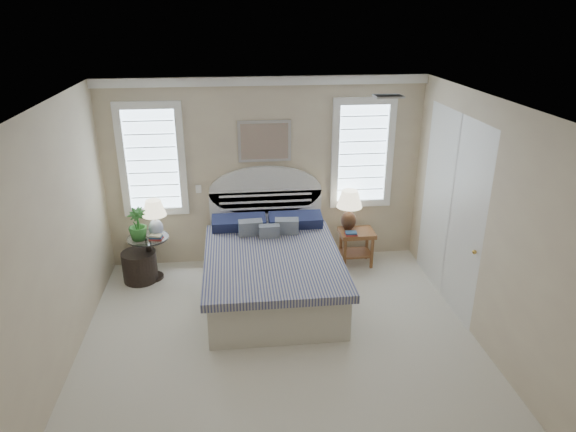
# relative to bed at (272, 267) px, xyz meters

# --- Properties ---
(floor) EXTENTS (4.50, 5.00, 0.01)m
(floor) POSITION_rel_bed_xyz_m (0.00, -1.46, -0.39)
(floor) COLOR beige
(floor) RESTS_ON ground
(ceiling) EXTENTS (4.50, 5.00, 0.01)m
(ceiling) POSITION_rel_bed_xyz_m (0.00, -1.46, 2.31)
(ceiling) COLOR white
(ceiling) RESTS_ON wall_back
(wall_back) EXTENTS (4.50, 0.02, 2.70)m
(wall_back) POSITION_rel_bed_xyz_m (0.00, 1.04, 0.96)
(wall_back) COLOR #C3AE92
(wall_back) RESTS_ON floor
(wall_left) EXTENTS (0.02, 5.00, 2.70)m
(wall_left) POSITION_rel_bed_xyz_m (-2.25, -1.46, 0.96)
(wall_left) COLOR #C3AE92
(wall_left) RESTS_ON floor
(wall_right) EXTENTS (0.02, 5.00, 2.70)m
(wall_right) POSITION_rel_bed_xyz_m (2.25, -1.46, 0.96)
(wall_right) COLOR #C3AE92
(wall_right) RESTS_ON floor
(crown_molding) EXTENTS (4.50, 0.08, 0.12)m
(crown_molding) POSITION_rel_bed_xyz_m (0.00, 1.00, 2.25)
(crown_molding) COLOR white
(crown_molding) RESTS_ON wall_back
(hvac_vent) EXTENTS (0.30, 0.20, 0.02)m
(hvac_vent) POSITION_rel_bed_xyz_m (1.20, -0.66, 2.29)
(hvac_vent) COLOR #B2B2B2
(hvac_vent) RESTS_ON ceiling
(switch_plate) EXTENTS (0.08, 0.01, 0.12)m
(switch_plate) POSITION_rel_bed_xyz_m (-0.95, 1.03, 0.76)
(switch_plate) COLOR white
(switch_plate) RESTS_ON wall_back
(window_left) EXTENTS (0.90, 0.06, 1.60)m
(window_left) POSITION_rel_bed_xyz_m (-1.55, 1.02, 1.21)
(window_left) COLOR #C3E1F8
(window_left) RESTS_ON wall_back
(window_right) EXTENTS (0.90, 0.06, 1.60)m
(window_right) POSITION_rel_bed_xyz_m (1.40, 1.02, 1.21)
(window_right) COLOR #C3E1F8
(window_right) RESTS_ON wall_back
(painting) EXTENTS (0.74, 0.04, 0.58)m
(painting) POSITION_rel_bed_xyz_m (0.00, 1.00, 1.43)
(painting) COLOR silver
(painting) RESTS_ON wall_back
(closet_door) EXTENTS (0.02, 1.80, 2.40)m
(closet_door) POSITION_rel_bed_xyz_m (2.23, -0.26, 0.81)
(closet_door) COLOR silver
(closet_door) RESTS_ON floor
(bed) EXTENTS (1.72, 2.28, 1.47)m
(bed) POSITION_rel_bed_xyz_m (0.00, 0.00, 0.00)
(bed) COLOR beige
(bed) RESTS_ON floor
(side_table_left) EXTENTS (0.56, 0.56, 0.63)m
(side_table_left) POSITION_rel_bed_xyz_m (-1.65, 0.59, 0.00)
(side_table_left) COLOR black
(side_table_left) RESTS_ON floor
(nightstand_right) EXTENTS (0.50, 0.40, 0.53)m
(nightstand_right) POSITION_rel_bed_xyz_m (1.30, 0.69, 0.00)
(nightstand_right) COLOR brown
(nightstand_right) RESTS_ON floor
(floor_pot) EXTENTS (0.59, 0.59, 0.43)m
(floor_pot) POSITION_rel_bed_xyz_m (-1.79, 0.55, -0.17)
(floor_pot) COLOR black
(floor_pot) RESTS_ON floor
(lamp_left) EXTENTS (0.36, 0.36, 0.52)m
(lamp_left) POSITION_rel_bed_xyz_m (-1.53, 0.63, 0.56)
(lamp_left) COLOR silver
(lamp_left) RESTS_ON side_table_left
(lamp_right) EXTENTS (0.40, 0.40, 0.60)m
(lamp_right) POSITION_rel_bed_xyz_m (1.19, 0.79, 0.51)
(lamp_right) COLOR black
(lamp_right) RESTS_ON nightstand_right
(potted_plant) EXTENTS (0.31, 0.31, 0.45)m
(potted_plant) POSITION_rel_bed_xyz_m (-1.76, 0.53, 0.47)
(potted_plant) COLOR #2E6A2A
(potted_plant) RESTS_ON side_table_left
(books_left) EXTENTS (0.20, 0.16, 0.07)m
(books_left) POSITION_rel_bed_xyz_m (-1.52, 0.51, 0.28)
(books_left) COLOR #A32D28
(books_left) RESTS_ON side_table_left
(books_right) EXTENTS (0.18, 0.15, 0.05)m
(books_right) POSITION_rel_bed_xyz_m (1.18, 0.57, 0.17)
(books_right) COLOR #A32D28
(books_right) RESTS_ON nightstand_right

